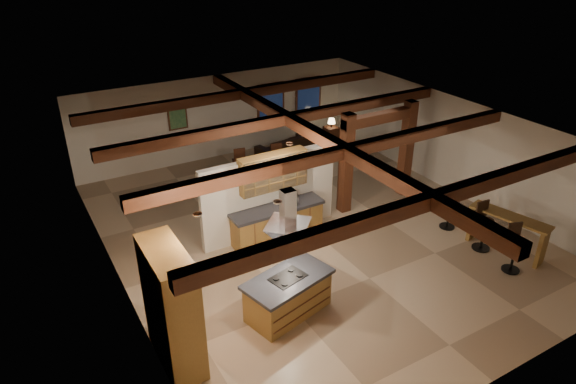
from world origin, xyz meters
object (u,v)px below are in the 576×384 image
Objects in this scene: kitchen_island at (288,295)px; sofa at (286,145)px; bar_counter at (508,227)px; dining_table at (263,172)px.

sofa is (4.29, 7.51, -0.14)m from kitchen_island.
bar_counter is at bearing 90.44° from sofa.
dining_table is at bearing 66.99° from kitchen_island.
sofa is at bearing 60.28° from kitchen_island.
bar_counter reaches higher than dining_table.
sofa is at bearing 100.79° from bar_counter.
bar_counter is at bearing -6.95° from kitchen_island.
dining_table is (2.50, 5.89, -0.14)m from kitchen_island.
kitchen_island is 5.90m from bar_counter.
kitchen_island is 6.40m from dining_table.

